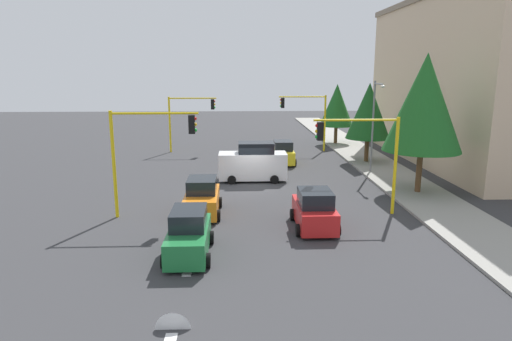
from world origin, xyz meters
name	(u,v)px	position (x,y,z in m)	size (l,w,h in m)	color
ground_plane	(253,188)	(0.00, 0.00, 0.00)	(120.00, 120.00, 0.00)	#353538
sidewalk_kerb	(383,169)	(-5.00, 10.50, 0.07)	(80.00, 4.00, 0.15)	gray
lane_arrow_near	(191,257)	(11.51, -3.00, 0.01)	(2.40, 1.10, 1.10)	silver
lane_arrow_mid	(170,339)	(17.51, -3.00, 0.01)	(2.40, 1.10, 1.10)	silver
apartment_block	(468,81)	(-8.46, 18.50, 6.91)	(24.30, 9.30, 13.80)	beige
traffic_signal_near_left	(362,146)	(6.00, 5.64, 3.78)	(0.36, 4.59, 5.32)	yellow
traffic_signal_near_right	(147,143)	(6.00, -5.70, 4.04)	(0.36, 4.59, 5.71)	yellow
traffic_signal_far_right	(189,113)	(-14.00, -5.64, 3.79)	(0.36, 4.59, 5.33)	yellow
traffic_signal_far_left	(306,112)	(-14.00, 5.66, 3.86)	(0.36, 4.59, 5.44)	yellow
street_lamp_curbside	(375,117)	(-3.61, 9.20, 4.35)	(2.15, 0.28, 7.00)	slate
tree_roadside_near	(424,103)	(2.00, 10.50, 5.78)	(4.80, 4.80, 8.79)	brown
tree_roadside_mid	(369,111)	(-8.00, 10.00, 4.43)	(3.72, 3.72, 6.77)	brown
tree_roadside_far	(337,105)	(-18.00, 9.50, 4.18)	(3.52, 3.52, 6.40)	brown
delivery_van_white	(253,163)	(-2.00, 0.10, 1.28)	(2.22, 4.80, 2.77)	white
car_green	(189,235)	(11.27, -3.09, 0.90)	(4.10, 1.95, 1.98)	#1E7238
car_yellow	(283,153)	(-7.97, 2.82, 0.90)	(3.79, 2.01, 1.98)	yellow
car_orange	(202,198)	(5.60, -2.97, 0.90)	(3.95, 2.07, 1.98)	orange
car_red	(314,211)	(8.12, 2.80, 0.90)	(3.84, 2.10, 1.98)	red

